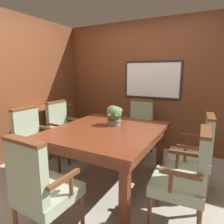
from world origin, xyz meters
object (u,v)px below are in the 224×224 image
object	(u,v)px
sideboard_cabinet	(50,128)
chair_head_near	(41,186)
potted_plant	(114,115)
chair_left_far	(63,128)
chair_head_far	(139,125)
dining_table	(107,136)
chair_right_far	(196,151)
chair_right_near	(187,175)
chair_left_near	(33,140)

from	to	relation	value
sideboard_cabinet	chair_head_near	bearing A→B (deg)	-46.59
sideboard_cabinet	potted_plant	bearing A→B (deg)	-9.71
chair_left_far	chair_head_near	bearing A→B (deg)	-143.12
sideboard_cabinet	chair_head_far	bearing A→B (deg)	22.97
dining_table	chair_right_far	size ratio (longest dim) A/B	1.51
potted_plant	sideboard_cabinet	world-z (taller)	potted_plant
chair_left_far	chair_head_near	xyz separation A→B (m)	(1.07, -1.47, 0.00)
chair_right_near	sideboard_cabinet	size ratio (longest dim) A/B	1.04
chair_left_near	chair_head_far	bearing A→B (deg)	-36.21
chair_head_near	chair_left_near	bearing A→B (deg)	-35.30
chair_right_near	sideboard_cabinet	world-z (taller)	chair_right_near
chair_left_far	chair_head_near	distance (m)	1.81
dining_table	chair_head_far	xyz separation A→B (m)	(0.03, 1.14, -0.13)
chair_right_far	chair_left_near	distance (m)	2.23
chair_left_far	sideboard_cabinet	world-z (taller)	chair_left_far
dining_table	chair_head_near	size ratio (longest dim) A/B	1.51
chair_head_far	sideboard_cabinet	world-z (taller)	chair_head_far
chair_head_far	potted_plant	bearing A→B (deg)	-90.96
chair_right_far	chair_head_near	distance (m)	1.83
chair_head_far	chair_head_near	xyz separation A→B (m)	(-0.03, -2.27, 0.00)
chair_right_far	sideboard_cabinet	distance (m)	2.62
dining_table	chair_left_far	distance (m)	1.13
chair_left_far	potted_plant	size ratio (longest dim) A/B	3.50
chair_left_far	chair_right_far	size ratio (longest dim) A/B	1.00
dining_table	chair_right_far	bearing A→B (deg)	17.36
chair_right_near	chair_head_far	world-z (taller)	same
chair_left_far	chair_right_near	distance (m)	2.25
chair_head_near	potted_plant	xyz separation A→B (m)	(0.00, 1.35, 0.36)
chair_left_near	potted_plant	bearing A→B (deg)	-62.28
chair_left_far	chair_right_near	bearing A→B (deg)	-106.80
chair_right_near	chair_head_near	bearing A→B (deg)	-57.52
chair_left_near	sideboard_cabinet	world-z (taller)	chair_left_near
chair_right_far	potted_plant	distance (m)	1.15
chair_right_far	chair_left_near	size ratio (longest dim) A/B	1.00
dining_table	chair_head_near	xyz separation A→B (m)	(-0.01, -1.13, -0.13)
chair_right_far	chair_head_near	bearing A→B (deg)	-41.87
chair_head_far	chair_right_far	xyz separation A→B (m)	(1.06, -0.80, 0.00)
chair_right_near	chair_left_near	bearing A→B (deg)	-94.01
chair_left_near	chair_head_near	bearing A→B (deg)	-127.83
chair_left_far	chair_left_near	xyz separation A→B (m)	(0.03, -0.67, 0.00)
chair_left_far	sideboard_cabinet	size ratio (longest dim) A/B	1.04
chair_left_far	chair_head_far	distance (m)	1.36
chair_left_near	potted_plant	size ratio (longest dim) A/B	3.50
chair_left_far	chair_right_far	xyz separation A→B (m)	(2.16, 0.00, 0.00)
potted_plant	dining_table	bearing A→B (deg)	-89.02
dining_table	chair_right_near	xyz separation A→B (m)	(1.07, -0.35, -0.13)
chair_left_far	chair_left_near	distance (m)	0.67
chair_right_near	chair_left_near	world-z (taller)	same
chair_left_near	chair_right_near	bearing A→B (deg)	-90.58
chair_head_far	dining_table	bearing A→B (deg)	-90.39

